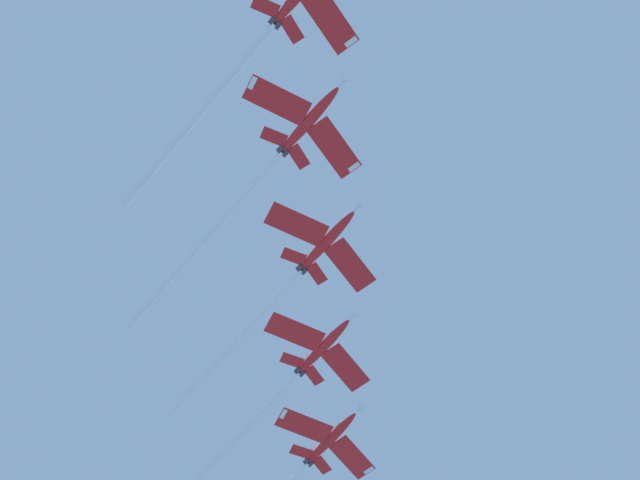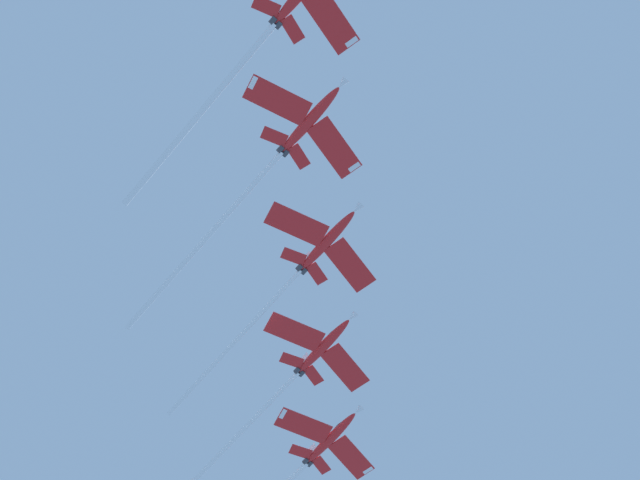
# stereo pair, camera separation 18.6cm
# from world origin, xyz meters

# --- Properties ---
(jet_lead) EXTENTS (32.13, 36.12, 9.00)m
(jet_lead) POSITION_xyz_m (-29.40, -1.67, 114.21)
(jet_lead) COLOR red
(jet_second) EXTENTS (34.08, 38.36, 9.43)m
(jet_second) POSITION_xyz_m (-27.76, 15.73, 112.42)
(jet_second) COLOR red
(jet_third) EXTENTS (31.70, 35.85, 8.52)m
(jet_third) POSITION_xyz_m (-23.33, 32.80, 111.08)
(jet_third) COLOR red
(jet_fourth) EXTENTS (33.41, 38.01, 8.54)m
(jet_fourth) POSITION_xyz_m (-23.81, 52.03, 109.31)
(jet_fourth) COLOR red
(jet_fifth) EXTENTS (34.67, 39.44, 10.07)m
(jet_fifth) POSITION_xyz_m (-23.08, 70.68, 106.39)
(jet_fifth) COLOR red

